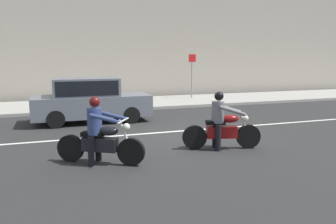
# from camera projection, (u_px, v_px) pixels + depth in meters

# --- Properties ---
(ground_plane) EXTENTS (80.00, 80.00, 0.00)m
(ground_plane) POSITION_uv_depth(u_px,v_px,m) (188.00, 137.00, 10.62)
(ground_plane) COLOR #272727
(sidewalk_slab) EXTENTS (40.00, 4.40, 0.14)m
(sidewalk_slab) POSITION_uv_depth(u_px,v_px,m) (131.00, 103.00, 18.07)
(sidewalk_slab) COLOR #99968E
(sidewalk_slab) RESTS_ON ground_plane
(building_facade) EXTENTS (40.00, 1.40, 11.11)m
(building_facade) POSITION_uv_depth(u_px,v_px,m) (116.00, 7.00, 20.36)
(building_facade) COLOR #A89E8E
(building_facade) RESTS_ON ground_plane
(lane_marking_stripe) EXTENTS (18.00, 0.14, 0.01)m
(lane_marking_stripe) POSITION_uv_depth(u_px,v_px,m) (200.00, 129.00, 11.73)
(lane_marking_stripe) COLOR silver
(lane_marking_stripe) RESTS_ON ground_plane
(motorcycle_with_rider_gray) EXTENTS (2.12, 0.85, 1.59)m
(motorcycle_with_rider_gray) POSITION_uv_depth(u_px,v_px,m) (221.00, 126.00, 9.17)
(motorcycle_with_rider_gray) COLOR black
(motorcycle_with_rider_gray) RESTS_ON ground_plane
(motorcycle_with_rider_denim_blue) EXTENTS (1.93, 1.23, 1.60)m
(motorcycle_with_rider_denim_blue) POSITION_uv_depth(u_px,v_px,m) (99.00, 137.00, 7.88)
(motorcycle_with_rider_denim_blue) COLOR black
(motorcycle_with_rider_denim_blue) RESTS_ON ground_plane
(parked_sedan_slate_gray) EXTENTS (4.44, 1.82, 1.72)m
(parked_sedan_slate_gray) POSITION_uv_depth(u_px,v_px,m) (90.00, 100.00, 13.01)
(parked_sedan_slate_gray) COLOR slate
(parked_sedan_slate_gray) RESTS_ON ground_plane
(street_sign_post) EXTENTS (0.44, 0.08, 2.58)m
(street_sign_post) POSITION_uv_depth(u_px,v_px,m) (192.00, 71.00, 19.71)
(street_sign_post) COLOR gray
(street_sign_post) RESTS_ON sidewalk_slab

